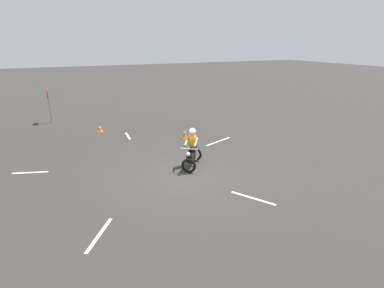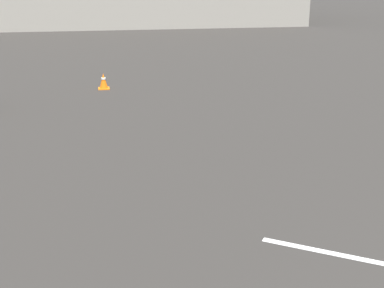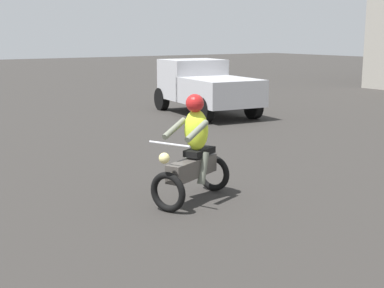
% 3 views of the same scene
% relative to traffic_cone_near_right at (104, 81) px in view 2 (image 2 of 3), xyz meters
% --- Properties ---
extents(traffic_cone_near_right, '(0.32, 0.32, 0.45)m').
position_rel_traffic_cone_near_right_xyz_m(traffic_cone_near_right, '(0.00, 0.00, 0.00)').
color(traffic_cone_near_right, orange).
rests_on(traffic_cone_near_right, ground).
extents(lane_stripe_nw, '(1.37, 0.95, 0.01)m').
position_rel_traffic_cone_near_right_xyz_m(lane_stripe_nw, '(2.55, -9.85, -0.22)').
color(lane_stripe_nw, silver).
rests_on(lane_stripe_nw, ground).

